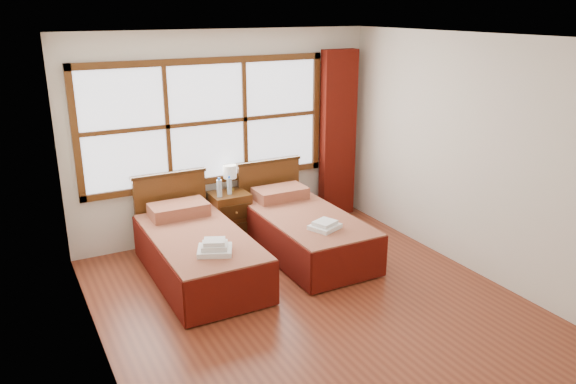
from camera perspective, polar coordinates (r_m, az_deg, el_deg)
floor at (r=5.73m, az=2.69°, el=-11.56°), size 4.50×4.50×0.00m
ceiling at (r=4.97m, az=3.15°, el=15.40°), size 4.50×4.50×0.00m
wall_back at (r=7.16m, az=-6.38°, el=5.71°), size 4.00×0.00×4.00m
wall_left at (r=4.56m, az=-19.24°, el=-2.62°), size 0.00×4.50×4.50m
wall_right at (r=6.43m, az=18.44°, el=3.41°), size 0.00×4.50×4.50m
window at (r=7.00m, az=-8.23°, el=7.01°), size 3.16×0.06×1.56m
curtain at (r=7.79m, az=5.09°, el=5.79°), size 0.50×0.16×2.30m
bed_left at (r=6.28m, az=-9.17°, el=-5.98°), size 0.99×2.01×0.95m
bed_right at (r=6.78m, az=1.59°, el=-3.88°), size 0.98×2.00×0.94m
nightstand at (r=7.19m, az=-5.94°, el=-2.47°), size 0.47×0.46×0.62m
towels_left at (r=5.67m, az=-7.46°, el=-5.63°), size 0.43×0.41×0.14m
towels_right at (r=6.24m, az=3.77°, el=-3.41°), size 0.38×0.36×0.09m
lamp at (r=7.14m, az=-5.93°, el=1.99°), size 0.17×0.17×0.33m
bottle_near at (r=6.93m, az=-6.99°, el=0.39°), size 0.06×0.06×0.25m
bottle_far at (r=7.02m, az=-5.98°, el=0.63°), size 0.06×0.06×0.23m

